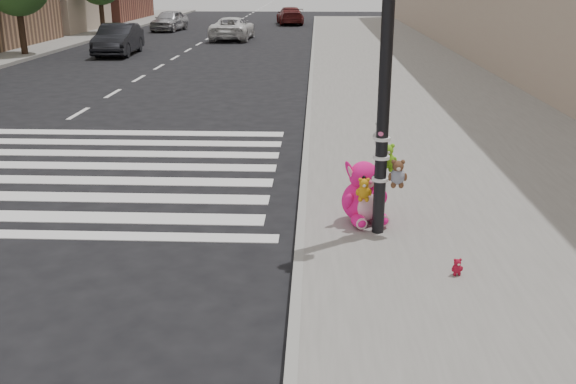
# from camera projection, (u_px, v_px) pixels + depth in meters

# --- Properties ---
(ground) EXTENTS (120.00, 120.00, 0.00)m
(ground) POSITION_uv_depth(u_px,v_px,m) (158.00, 300.00, 7.18)
(ground) COLOR black
(ground) RESTS_ON ground
(sidewalk_near) EXTENTS (7.00, 80.00, 0.14)m
(sidewalk_near) POSITION_uv_depth(u_px,v_px,m) (443.00, 114.00, 16.41)
(sidewalk_near) COLOR slate
(sidewalk_near) RESTS_ON ground
(curb_edge) EXTENTS (0.12, 80.00, 0.15)m
(curb_edge) POSITION_uv_depth(u_px,v_px,m) (309.00, 113.00, 16.55)
(curb_edge) COLOR gray
(curb_edge) RESTS_ON ground
(signal_pole) EXTENTS (0.66, 0.49, 4.00)m
(signal_pole) POSITION_uv_depth(u_px,v_px,m) (385.00, 109.00, 8.19)
(signal_pole) COLOR black
(signal_pole) RESTS_ON sidewalk_near
(pink_bunny) EXTENTS (0.75, 0.82, 0.93)m
(pink_bunny) POSITION_uv_depth(u_px,v_px,m) (364.00, 196.00, 8.97)
(pink_bunny) COLOR #FC1582
(pink_bunny) RESTS_ON sidewalk_near
(red_teddy) EXTENTS (0.16, 0.13, 0.21)m
(red_teddy) POSITION_uv_depth(u_px,v_px,m) (457.00, 267.00, 7.43)
(red_teddy) COLOR #A41028
(red_teddy) RESTS_ON sidewalk_near
(car_dark_far) EXTENTS (1.65, 4.26, 1.38)m
(car_dark_far) POSITION_uv_depth(u_px,v_px,m) (118.00, 39.00, 29.00)
(car_dark_far) COLOR black
(car_dark_far) RESTS_ON ground
(car_white_near) EXTENTS (2.19, 4.54, 1.25)m
(car_white_near) POSITION_uv_depth(u_px,v_px,m) (232.00, 28.00, 35.76)
(car_white_near) COLOR silver
(car_white_near) RESTS_ON ground
(car_maroon_near) EXTENTS (2.30, 4.52, 1.26)m
(car_maroon_near) POSITION_uv_depth(u_px,v_px,m) (290.00, 16.00, 46.96)
(car_maroon_near) COLOR #571918
(car_maroon_near) RESTS_ON ground
(car_silver_deep) EXTENTS (2.06, 4.07, 1.33)m
(car_silver_deep) POSITION_uv_depth(u_px,v_px,m) (169.00, 20.00, 41.54)
(car_silver_deep) COLOR #ACABB0
(car_silver_deep) RESTS_ON ground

